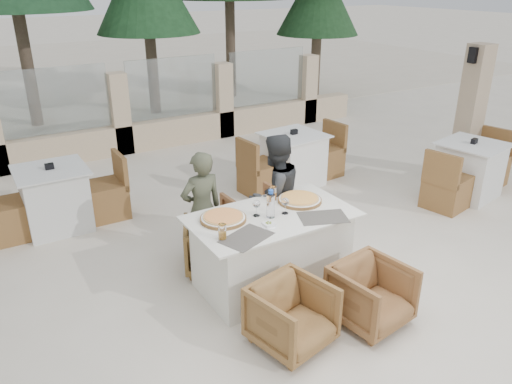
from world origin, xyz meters
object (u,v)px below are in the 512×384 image
diner_left (202,210)px  bg_table_b (293,159)px  armchair_near_left (292,316)px  armchair_far_left (212,244)px  armchair_far_right (258,218)px  pizza_left (223,218)px  water_bottle (271,204)px  beer_glass_left (222,232)px  armchair_near_right (371,295)px  olive_dish (269,224)px  bg_table_c (469,170)px  bg_table_a (55,199)px  wine_glass_near (285,205)px  pizza_right (300,199)px  wine_glass_centre (256,207)px  beer_glass_right (273,193)px  diner_right (275,196)px  dining_table (272,250)px

diner_left → bg_table_b: diner_left is taller
armchair_near_left → armchair_far_left: bearing=78.4°
armchair_far_right → armchair_near_left: 1.81m
pizza_left → diner_left: bearing=85.3°
water_bottle → beer_glass_left: bearing=-166.0°
water_bottle → armchair_near_right: size_ratio=0.45×
olive_dish → bg_table_c: bearing=9.6°
armchair_far_left → bg_table_a: bg_table_a is taller
water_bottle → wine_glass_near: bearing=-2.1°
wine_glass_near → armchair_far_left: wine_glass_near is taller
pizza_right → beer_glass_left: 1.08m
beer_glass_left → pizza_right: bearing=15.8°
pizza_left → wine_glass_centre: wine_glass_centre is taller
pizza_right → armchair_near_right: size_ratio=0.72×
beer_glass_right → pizza_left: bearing=-166.8°
pizza_right → wine_glass_near: (-0.28, -0.15, 0.06)m
olive_dish → diner_right: bearing=53.2°
diner_right → bg_table_b: bearing=-140.3°
olive_dish → bg_table_a: size_ratio=0.07×
beer_glass_right → bg_table_a: 2.81m
pizza_left → armchair_near_left: (0.11, -0.99, -0.52)m
pizza_right → diner_right: diner_right is taller
bg_table_c → wine_glass_near: bearing=176.3°
armchair_far_left → beer_glass_left: bearing=95.4°
pizza_right → bg_table_a: bearing=131.1°
water_bottle → beer_glass_left: 0.61m
bg_table_b → bg_table_a: bearing=169.4°
olive_dish → armchair_near_right: bearing=-53.6°
armchair_far_right → armchair_near_right: (0.09, -1.80, -0.02)m
dining_table → pizza_right: size_ratio=3.59×
water_bottle → armchair_near_left: 1.08m
diner_left → armchair_near_right: bearing=115.1°
olive_dish → armchair_far_right: 1.23m
beer_glass_left → olive_dish: size_ratio=1.29×
pizza_left → armchair_near_left: 1.12m
water_bottle → wine_glass_centre: (-0.10, 0.09, -0.05)m
armchair_far_right → diner_right: diner_right is taller
bg_table_b → bg_table_c: bearing=-46.3°
pizza_left → armchair_near_right: size_ratio=0.70×
pizza_right → armchair_near_right: bearing=-89.0°
wine_glass_centre → armchair_far_left: 0.82m
olive_dish → diner_right: 0.90m
armchair_near_left → bg_table_c: bearing=5.8°
pizza_left → wine_glass_centre: 0.33m
bg_table_a → dining_table: bearing=-56.4°
pizza_left → armchair_near_right: (0.88, -1.11, -0.52)m
wine_glass_centre → diner_left: bearing=112.2°
armchair_near_right → pizza_left: bearing=120.4°
dining_table → beer_glass_left: beer_glass_left is taller
armchair_far_right → bg_table_c: 3.26m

